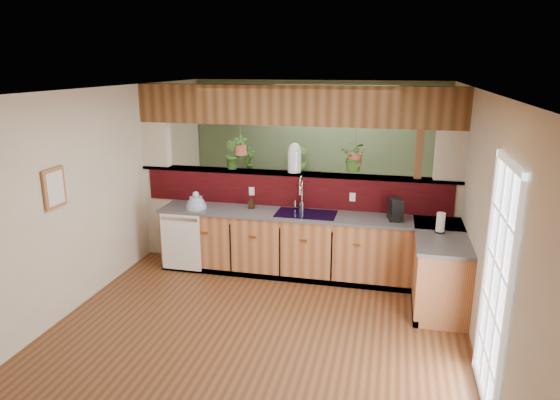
% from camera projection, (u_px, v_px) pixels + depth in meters
% --- Properties ---
extents(ground, '(4.60, 7.00, 0.01)m').
position_uv_depth(ground, '(271.00, 304.00, 6.19)').
color(ground, brown).
rests_on(ground, ground).
extents(ceiling, '(4.60, 7.00, 0.01)m').
position_uv_depth(ceiling, '(270.00, 90.00, 5.50)').
color(ceiling, brown).
rests_on(ceiling, ground).
extents(wall_back, '(4.60, 0.02, 2.60)m').
position_uv_depth(wall_back, '(317.00, 153.00, 9.13)').
color(wall_back, beige).
rests_on(wall_back, ground).
extents(wall_front, '(4.60, 0.02, 2.60)m').
position_uv_depth(wall_front, '(106.00, 384.00, 2.56)').
color(wall_front, beige).
rests_on(wall_front, ground).
extents(wall_left, '(0.02, 7.00, 2.60)m').
position_uv_depth(wall_left, '(96.00, 192.00, 6.35)').
color(wall_left, beige).
rests_on(wall_left, ground).
extents(wall_right, '(0.02, 7.00, 2.60)m').
position_uv_depth(wall_right, '(479.00, 216.00, 5.35)').
color(wall_right, beige).
rests_on(wall_right, ground).
extents(pass_through_partition, '(4.60, 0.21, 2.60)m').
position_uv_depth(pass_through_partition, '(296.00, 186.00, 7.13)').
color(pass_through_partition, beige).
rests_on(pass_through_partition, ground).
extents(pass_through_ledge, '(4.60, 0.21, 0.04)m').
position_uv_depth(pass_through_ledge, '(294.00, 174.00, 7.10)').
color(pass_through_ledge, brown).
rests_on(pass_through_ledge, ground).
extents(header_beam, '(4.60, 0.15, 0.55)m').
position_uv_depth(header_beam, '(294.00, 106.00, 6.84)').
color(header_beam, brown).
rests_on(header_beam, ground).
extents(sage_backwall, '(4.55, 0.02, 2.55)m').
position_uv_depth(sage_backwall, '(317.00, 153.00, 9.11)').
color(sage_backwall, '#526746').
rests_on(sage_backwall, ground).
extents(countertop, '(4.14, 1.52, 0.90)m').
position_uv_depth(countertop, '(347.00, 251.00, 6.71)').
color(countertop, '#9A5B35').
rests_on(countertop, ground).
extents(dishwasher, '(0.58, 0.03, 0.82)m').
position_uv_depth(dishwasher, '(181.00, 242.00, 7.01)').
color(dishwasher, white).
rests_on(dishwasher, ground).
extents(navy_sink, '(0.82, 0.50, 0.18)m').
position_uv_depth(navy_sink, '(306.00, 219.00, 6.83)').
color(navy_sink, black).
rests_on(navy_sink, countertop).
extents(french_door, '(0.06, 1.02, 2.16)m').
position_uv_depth(french_door, '(495.00, 289.00, 4.20)').
color(french_door, white).
rests_on(french_door, ground).
extents(framed_print, '(0.04, 0.35, 0.45)m').
position_uv_depth(framed_print, '(54.00, 188.00, 5.52)').
color(framed_print, '#9A5B35').
rests_on(framed_print, wall_left).
extents(faucet, '(0.22, 0.22, 0.50)m').
position_uv_depth(faucet, '(301.00, 192.00, 6.91)').
color(faucet, '#B7B7B2').
rests_on(faucet, countertop).
extents(dish_stack, '(0.28, 0.28, 0.25)m').
position_uv_depth(dish_stack, '(196.00, 203.00, 7.04)').
color(dish_stack, '#A4B6D3').
rests_on(dish_stack, countertop).
extents(soap_dispenser, '(0.08, 0.08, 0.17)m').
position_uv_depth(soap_dispenser, '(251.00, 203.00, 7.04)').
color(soap_dispenser, '#332312').
rests_on(soap_dispenser, countertop).
extents(coffee_maker, '(0.15, 0.26, 0.29)m').
position_uv_depth(coffee_maker, '(395.00, 210.00, 6.51)').
color(coffee_maker, black).
rests_on(coffee_maker, countertop).
extents(paper_towel, '(0.12, 0.12, 0.27)m').
position_uv_depth(paper_towel, '(441.00, 223.00, 6.03)').
color(paper_towel, black).
rests_on(paper_towel, countertop).
extents(glass_jar, '(0.19, 0.19, 0.42)m').
position_uv_depth(glass_jar, '(294.00, 158.00, 7.03)').
color(glass_jar, silver).
rests_on(glass_jar, pass_through_ledge).
extents(ledge_plant_left, '(0.30, 0.28, 0.44)m').
position_uv_depth(ledge_plant_left, '(233.00, 154.00, 7.23)').
color(ledge_plant_left, '#2E5B1F').
rests_on(ledge_plant_left, pass_through_ledge).
extents(hanging_plant_a, '(0.22, 0.19, 0.47)m').
position_uv_depth(hanging_plant_a, '(240.00, 140.00, 7.14)').
color(hanging_plant_a, brown).
rests_on(hanging_plant_a, header_beam).
extents(hanging_plant_b, '(0.44, 0.41, 0.53)m').
position_uv_depth(hanging_plant_b, '(356.00, 144.00, 6.79)').
color(hanging_plant_b, brown).
rests_on(hanging_plant_b, header_beam).
extents(shelving_console, '(1.45, 0.82, 0.94)m').
position_uv_depth(shelving_console, '(283.00, 197.00, 9.24)').
color(shelving_console, black).
rests_on(shelving_console, ground).
extents(shelf_plant_a, '(0.26, 0.21, 0.44)m').
position_uv_depth(shelf_plant_a, '(249.00, 159.00, 9.20)').
color(shelf_plant_a, '#2E5B1F').
rests_on(shelf_plant_a, shelving_console).
extents(shelf_plant_b, '(0.28, 0.28, 0.46)m').
position_uv_depth(shelf_plant_b, '(299.00, 160.00, 8.99)').
color(shelf_plant_b, '#2E5B1F').
rests_on(shelf_plant_b, shelving_console).
extents(floor_plant, '(0.72, 0.64, 0.74)m').
position_uv_depth(floor_plant, '(330.00, 220.00, 8.31)').
color(floor_plant, '#2E5B1F').
rests_on(floor_plant, ground).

